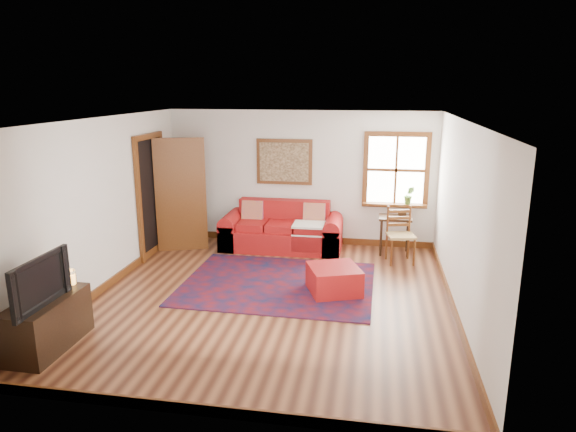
% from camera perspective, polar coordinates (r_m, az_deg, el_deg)
% --- Properties ---
extents(ground, '(5.50, 5.50, 0.00)m').
position_cam_1_polar(ground, '(7.39, -1.83, -9.08)').
color(ground, '#462113').
rests_on(ground, ground).
extents(room_envelope, '(5.04, 5.54, 2.52)m').
position_cam_1_polar(room_envelope, '(6.92, -1.91, 3.62)').
color(room_envelope, silver).
rests_on(room_envelope, ground).
extents(window, '(1.18, 0.20, 1.38)m').
position_cam_1_polar(window, '(9.50, 12.06, 4.17)').
color(window, white).
rests_on(window, ground).
extents(doorway, '(0.89, 1.08, 2.14)m').
position_cam_1_polar(doorway, '(9.34, -13.04, 2.43)').
color(doorway, black).
rests_on(doorway, ground).
extents(framed_artwork, '(1.05, 0.07, 0.85)m').
position_cam_1_polar(framed_artwork, '(9.61, -0.43, 6.03)').
color(framed_artwork, brown).
rests_on(framed_artwork, ground).
extents(persian_rug, '(2.88, 2.32, 0.02)m').
position_cam_1_polar(persian_rug, '(7.88, -1.10, -7.48)').
color(persian_rug, '#570C14').
rests_on(persian_rug, ground).
extents(red_leather_sofa, '(2.19, 0.91, 0.86)m').
position_cam_1_polar(red_leather_sofa, '(9.49, -0.63, -1.90)').
color(red_leather_sofa, '#A51516').
rests_on(red_leather_sofa, ground).
extents(red_ottoman, '(0.89, 0.89, 0.39)m').
position_cam_1_polar(red_ottoman, '(7.52, 5.13, -7.08)').
color(red_ottoman, '#A51516').
rests_on(red_ottoman, ground).
extents(side_table, '(0.57, 0.43, 0.68)m').
position_cam_1_polar(side_table, '(9.28, 11.80, -0.81)').
color(side_table, black).
rests_on(side_table, ground).
extents(ladder_back_chair, '(0.52, 0.51, 0.95)m').
position_cam_1_polar(ladder_back_chair, '(8.91, 12.34, -1.80)').
color(ladder_back_chair, tan).
rests_on(ladder_back_chair, ground).
extents(media_cabinet, '(0.49, 1.08, 0.60)m').
position_cam_1_polar(media_cabinet, '(6.58, -25.17, -10.75)').
color(media_cabinet, black).
rests_on(media_cabinet, ground).
extents(television, '(0.13, 0.97, 0.56)m').
position_cam_1_polar(television, '(6.23, -26.46, -6.52)').
color(television, black).
rests_on(television, media_cabinet).
extents(candle_hurricane, '(0.12, 0.12, 0.18)m').
position_cam_1_polar(candle_hurricane, '(6.76, -22.99, -6.34)').
color(candle_hurricane, silver).
rests_on(candle_hurricane, media_cabinet).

